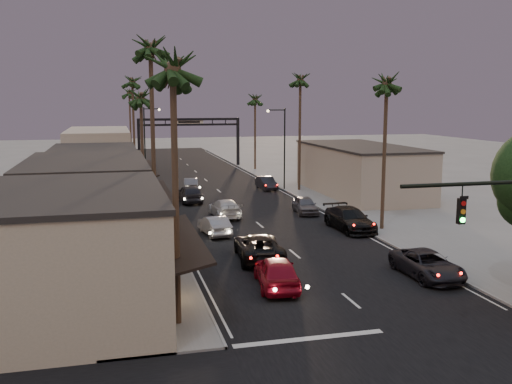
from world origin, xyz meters
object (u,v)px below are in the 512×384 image
streetlight_left (147,137)px  palm_rb (300,76)px  palm_lc (141,93)px  oncoming_red (277,272)px  streetlight_right (282,142)px  curbside_near (427,264)px  curbside_black (350,219)px  palm_rc (255,96)px  oncoming_silver (215,225)px  palm_lb (150,42)px  palm_la (172,59)px  palm_ld (132,78)px  oncoming_pickup (259,247)px  palm_far (129,90)px  palm_ra (387,78)px  arch (189,130)px

streetlight_left → palm_rb: bearing=-42.1°
palm_lc → oncoming_red: 25.66m
streetlight_right → oncoming_red: 33.90m
streetlight_left → palm_lc: 22.65m
curbside_near → curbside_black: 12.04m
palm_rc → oncoming_silver: size_ratio=2.85×
streetlight_left → palm_lb: size_ratio=0.59×
palm_rb → curbside_black: palm_rb is taller
palm_la → palm_rb: size_ratio=0.93×
streetlight_right → oncoming_red: streetlight_right is taller
palm_ld → oncoming_pickup: size_ratio=2.46×
oncoming_red → oncoming_silver: (-1.08, 12.71, -0.14)m
palm_ld → palm_rc: 19.51m
palm_la → palm_lb: palm_lb is taller
streetlight_right → palm_lb: palm_lb is taller
palm_lb → palm_far: size_ratio=1.15×
curbside_near → streetlight_right: bearing=87.6°
streetlight_right → curbside_black: streetlight_right is taller
streetlight_left → oncoming_pickup: size_ratio=1.56×
palm_lc → oncoming_pickup: (6.05, -17.61, -9.67)m
oncoming_pickup → palm_lb: bearing=-25.0°
palm_lb → curbside_black: bearing=9.9°
oncoming_red → curbside_near: oncoming_red is taller
palm_la → curbside_black: palm_la is taller
palm_la → palm_rb: palm_rb is taller
palm_ra → oncoming_red: (-11.58, -11.11, -10.59)m
curbside_near → palm_rb: bearing=84.5°
palm_lb → curbside_black: palm_lb is taller
streetlight_right → oncoming_silver: 22.77m
arch → palm_lc: size_ratio=1.25×
palm_far → oncoming_red: palm_far is taller
oncoming_silver → curbside_near: 16.27m
streetlight_left → palm_far: palm_far is taller
palm_lc → oncoming_red: bearing=-76.3°
palm_ra → palm_far: 56.58m
palm_la → palm_far: (0.30, 69.00, 0.00)m
palm_ld → curbside_black: size_ratio=2.42×
palm_far → streetlight_right: bearing=-65.2°
palm_far → oncoming_red: (5.32, -65.11, -10.59)m
palm_la → palm_far: bearing=89.8°
palm_lb → oncoming_red: bearing=-58.4°
streetlight_right → oncoming_silver: streetlight_right is taller
arch → curbside_near: bearing=-84.4°
palm_la → palm_ld: 46.01m
palm_rc → palm_lc: bearing=-121.6°
palm_ld → curbside_near: palm_ld is taller
curbside_black → curbside_near: bearing=-94.6°
streetlight_right → curbside_black: 20.92m
arch → palm_lc: 35.41m
palm_lc → palm_rc: (17.20, 28.00, 0.00)m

